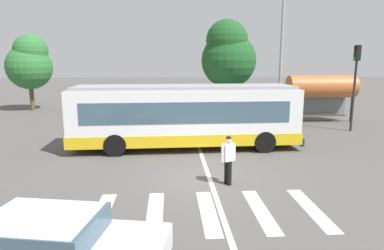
% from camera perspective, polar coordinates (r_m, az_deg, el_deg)
% --- Properties ---
extents(ground_plane, '(160.00, 160.00, 0.00)m').
position_cam_1_polar(ground_plane, '(12.10, 2.13, -9.41)').
color(ground_plane, '#514F4C').
extents(city_transit_bus, '(11.00, 2.83, 3.06)m').
position_cam_1_polar(city_transit_bus, '(16.14, -1.18, 1.55)').
color(city_transit_bus, black).
rests_on(city_transit_bus, ground_plane).
extents(pedestrian_crossing_street, '(0.53, 0.41, 1.72)m').
position_cam_1_polar(pedestrian_crossing_street, '(11.48, 6.22, -5.51)').
color(pedestrian_crossing_street, black).
rests_on(pedestrian_crossing_street, ground_plane).
extents(foreground_sedan, '(4.76, 2.63, 1.35)m').
position_cam_1_polar(foreground_sedan, '(7.24, -23.79, -18.30)').
color(foreground_sedan, black).
rests_on(foreground_sedan, ground_plane).
extents(parked_car_red, '(1.97, 4.55, 1.35)m').
position_cam_1_polar(parked_car_red, '(27.20, -11.44, 3.37)').
color(parked_car_red, black).
rests_on(parked_car_red, ground_plane).
extents(parked_car_champagne, '(1.91, 4.52, 1.35)m').
position_cam_1_polar(parked_car_champagne, '(27.32, -5.54, 3.57)').
color(parked_car_champagne, black).
rests_on(parked_car_champagne, ground_plane).
extents(parked_car_white, '(1.92, 4.53, 1.35)m').
position_cam_1_polar(parked_car_white, '(27.52, -0.19, 3.67)').
color(parked_car_white, black).
rests_on(parked_car_white, ground_plane).
extents(parked_car_silver, '(2.02, 4.57, 1.35)m').
position_cam_1_polar(parked_car_silver, '(27.64, 5.35, 3.65)').
color(parked_car_silver, black).
rests_on(parked_car_silver, ground_plane).
extents(parked_car_teal, '(2.01, 4.57, 1.35)m').
position_cam_1_polar(parked_car_teal, '(28.02, 11.23, 3.59)').
color(parked_car_teal, black).
rests_on(parked_car_teal, ground_plane).
extents(traffic_light_far_corner, '(0.33, 0.32, 5.13)m').
position_cam_1_polar(traffic_light_far_corner, '(22.24, 26.17, 7.74)').
color(traffic_light_far_corner, '#28282B').
rests_on(traffic_light_far_corner, ground_plane).
extents(bus_stop_shelter, '(4.68, 1.54, 3.25)m').
position_cam_1_polar(bus_stop_shelter, '(24.93, 21.25, 6.02)').
color(bus_stop_shelter, '#28282B').
rests_on(bus_stop_shelter, ground_plane).
extents(twin_arm_street_lamp, '(4.01, 0.32, 10.31)m').
position_cam_1_polar(twin_arm_street_lamp, '(25.09, 15.18, 15.05)').
color(twin_arm_street_lamp, '#939399').
rests_on(twin_arm_street_lamp, ground_plane).
extents(background_tree_left, '(3.79, 3.79, 6.47)m').
position_cam_1_polar(background_tree_left, '(32.08, -26.03, 9.58)').
color(background_tree_left, brown).
rests_on(background_tree_left, ground_plane).
extents(background_tree_right, '(4.97, 4.97, 7.89)m').
position_cam_1_polar(background_tree_right, '(30.88, 6.20, 11.88)').
color(background_tree_right, brown).
rests_on(background_tree_right, ground_plane).
extents(crosswalk_painted_stripes, '(6.44, 2.90, 0.01)m').
position_cam_1_polar(crosswalk_painted_stripes, '(9.73, 2.78, -14.62)').
color(crosswalk_painted_stripes, silver).
rests_on(crosswalk_painted_stripes, ground_plane).
extents(lane_center_line, '(0.16, 24.00, 0.01)m').
position_cam_1_polar(lane_center_line, '(14.00, 2.13, -6.56)').
color(lane_center_line, silver).
rests_on(lane_center_line, ground_plane).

